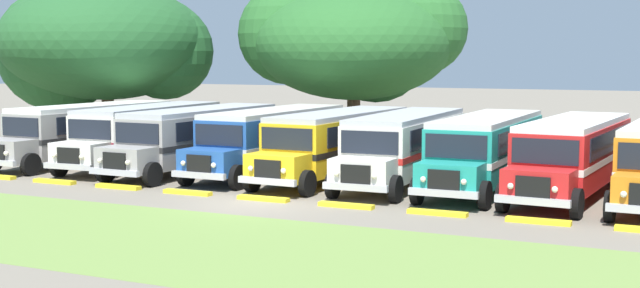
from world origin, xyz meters
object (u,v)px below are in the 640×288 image
(parked_bus_slot_4, at_px, (338,141))
(parked_bus_slot_7, at_px, (573,153))
(parked_bus_slot_2, at_px, (199,136))
(broad_shade_tree, at_px, (356,43))
(parked_bus_slot_1, at_px, (147,132))
(parked_bus_slot_3, at_px, (272,138))
(parked_bus_slot_5, at_px, (405,144))
(secondary_tree, at_px, (106,44))
(parked_bus_slot_6, at_px, (486,148))
(parked_bus_slot_0, at_px, (90,130))

(parked_bus_slot_4, relative_size, parked_bus_slot_7, 1.00)
(parked_bus_slot_2, bearing_deg, parked_bus_slot_7, 92.80)
(parked_bus_slot_2, distance_m, broad_shade_tree, 12.95)
(parked_bus_slot_1, bearing_deg, parked_bus_slot_3, 88.60)
(parked_bus_slot_5, relative_size, secondary_tree, 0.84)
(parked_bus_slot_6, bearing_deg, parked_bus_slot_4, -89.07)
(parked_bus_slot_1, height_order, broad_shade_tree, broad_shade_tree)
(parked_bus_slot_4, bearing_deg, broad_shade_tree, -158.35)
(parked_bus_slot_7, height_order, broad_shade_tree, broad_shade_tree)
(parked_bus_slot_5, distance_m, parked_bus_slot_6, 3.36)
(parked_bus_slot_6, height_order, secondary_tree, secondary_tree)
(broad_shade_tree, bearing_deg, parked_bus_slot_2, -103.02)
(secondary_tree, bearing_deg, parked_bus_slot_4, -22.19)
(parked_bus_slot_0, height_order, parked_bus_slot_1, same)
(parked_bus_slot_6, distance_m, secondary_tree, 26.21)
(parked_bus_slot_1, distance_m, parked_bus_slot_2, 3.35)
(parked_bus_slot_1, height_order, secondary_tree, secondary_tree)
(parked_bus_slot_0, bearing_deg, parked_bus_slot_1, 97.67)
(parked_bus_slot_0, xyz_separation_m, parked_bus_slot_5, (16.27, 0.22, 0.00))
(parked_bus_slot_0, distance_m, parked_bus_slot_3, 9.98)
(parked_bus_slot_5, xyz_separation_m, broad_shade_tree, (-6.96, 11.32, 4.37))
(parked_bus_slot_6, xyz_separation_m, secondary_tree, (-24.77, 7.39, 4.34))
(parked_bus_slot_3, xyz_separation_m, secondary_tree, (-15.12, 7.26, 4.34))
(parked_bus_slot_0, bearing_deg, secondary_tree, -142.99)
(parked_bus_slot_1, relative_size, parked_bus_slot_5, 1.00)
(parked_bus_slot_7, bearing_deg, parked_bus_slot_5, -88.38)
(parked_bus_slot_6, relative_size, secondary_tree, 0.84)
(parked_bus_slot_2, xyz_separation_m, parked_bus_slot_3, (3.41, 0.73, 0.00))
(parked_bus_slot_1, relative_size, parked_bus_slot_2, 1.00)
(parked_bus_slot_4, xyz_separation_m, parked_bus_slot_6, (6.38, 0.11, 0.00))
(parked_bus_slot_3, bearing_deg, parked_bus_slot_1, -87.75)
(parked_bus_slot_0, height_order, parked_bus_slot_7, same)
(parked_bus_slot_5, distance_m, broad_shade_tree, 13.99)
(secondary_tree, bearing_deg, parked_bus_slot_1, -41.33)
(parked_bus_slot_4, bearing_deg, parked_bus_slot_1, -88.09)
(parked_bus_slot_3, bearing_deg, parked_bus_slot_4, 86.87)
(parked_bus_slot_0, xyz_separation_m, parked_bus_slot_6, (19.63, 0.26, 0.00))
(parked_bus_slot_3, bearing_deg, parked_bus_slot_7, 89.24)
(parked_bus_slot_1, bearing_deg, parked_bus_slot_7, 86.61)
(parked_bus_slot_1, distance_m, parked_bus_slot_6, 16.36)
(parked_bus_slot_0, relative_size, broad_shade_tree, 0.88)
(parked_bus_slot_6, distance_m, parked_bus_slot_7, 3.39)
(parked_bus_slot_5, distance_m, secondary_tree, 23.08)
(parked_bus_slot_2, bearing_deg, secondary_tree, -122.55)
(parked_bus_slot_6, height_order, broad_shade_tree, broad_shade_tree)
(parked_bus_slot_7, bearing_deg, parked_bus_slot_4, -87.32)
(parked_bus_slot_0, relative_size, parked_bus_slot_2, 1.00)
(parked_bus_slot_0, relative_size, parked_bus_slot_3, 1.00)
(parked_bus_slot_0, relative_size, parked_bus_slot_7, 1.00)
(parked_bus_slot_5, bearing_deg, parked_bus_slot_7, 85.89)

